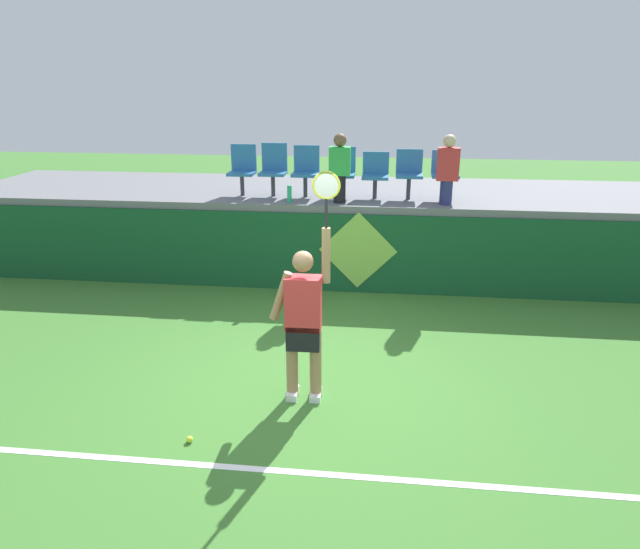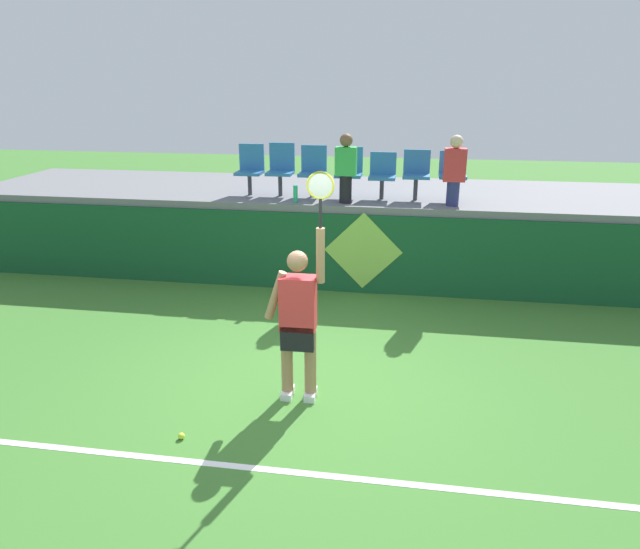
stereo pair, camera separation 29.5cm
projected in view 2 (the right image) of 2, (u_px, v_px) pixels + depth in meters
ground_plane at (306, 387)px, 6.69m from camera, size 40.00×40.00×0.00m
court_back_wall at (341, 252)px, 9.52m from camera, size 13.83×0.20×1.31m
spectator_platform at (351, 193)px, 10.62m from camera, size 13.83×2.94×0.12m
court_baseline_stripe at (276, 470)px, 5.27m from camera, size 12.45×0.08×0.01m
tennis_player at (299, 318)px, 6.17m from camera, size 0.75×0.27×2.52m
tennis_ball at (181, 436)px, 5.72m from camera, size 0.07×0.07×0.07m
water_bottle at (295, 194)px, 9.47m from camera, size 0.07×0.07×0.28m
stadium_chair_0 at (250, 167)px, 10.04m from camera, size 0.44×0.42×0.86m
stadium_chair_1 at (281, 167)px, 9.96m from camera, size 0.44×0.42×0.88m
stadium_chair_2 at (313, 169)px, 9.88m from camera, size 0.44×0.42×0.85m
stadium_chair_3 at (349, 170)px, 9.78m from camera, size 0.44×0.42×0.84m
stadium_chair_4 at (382, 173)px, 9.71m from camera, size 0.44×0.42×0.76m
stadium_chair_5 at (416, 172)px, 9.61m from camera, size 0.44×0.42×0.81m
stadium_chair_6 at (453, 172)px, 9.52m from camera, size 0.44×0.42×0.80m
spectator_0 at (455, 169)px, 9.09m from camera, size 0.34×0.20×1.11m
spectator_1 at (346, 167)px, 9.30m from camera, size 0.34×0.21×1.11m
wall_signage_mount at (362, 293)px, 9.58m from camera, size 1.27×0.01×1.36m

